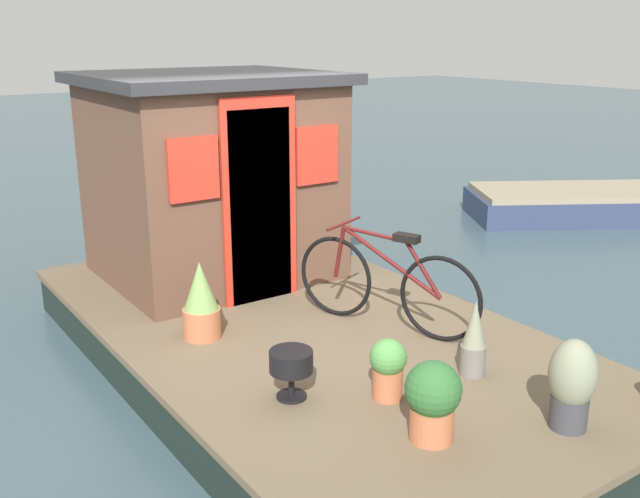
# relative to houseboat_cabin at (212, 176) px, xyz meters

# --- Properties ---
(ground_plane) EXTENTS (60.00, 60.00, 0.00)m
(ground_plane) POSITION_rel_houseboat_cabin_xyz_m (-1.62, 0.00, -1.40)
(ground_plane) COLOR #384C54
(houseboat_deck) EXTENTS (5.47, 2.95, 0.41)m
(houseboat_deck) POSITION_rel_houseboat_cabin_xyz_m (-1.62, 0.00, -1.19)
(houseboat_deck) COLOR brown
(houseboat_deck) RESTS_ON ground_plane
(houseboat_cabin) EXTENTS (2.00, 2.22, 1.95)m
(houseboat_cabin) POSITION_rel_houseboat_cabin_xyz_m (0.00, 0.00, 0.00)
(houseboat_cabin) COLOR brown
(houseboat_cabin) RESTS_ON houseboat_deck
(bicycle) EXTENTS (1.54, 0.71, 0.83)m
(bicycle) POSITION_rel_houseboat_cabin_xyz_m (-2.03, -0.50, -0.60)
(bicycle) COLOR black
(bicycle) RESTS_ON houseboat_deck
(potted_plant_basil) EXTENTS (0.29, 0.29, 0.58)m
(potted_plant_basil) POSITION_rel_houseboat_cabin_xyz_m (-3.87, -0.42, -0.68)
(potted_plant_basil) COLOR #38383D
(potted_plant_basil) RESTS_ON houseboat_deck
(potted_plant_lavender) EXTENTS (0.25, 0.25, 0.41)m
(potted_plant_lavender) POSITION_rel_houseboat_cabin_xyz_m (-2.96, 0.25, -0.76)
(potted_plant_lavender) COLOR #B2603D
(potted_plant_lavender) RESTS_ON houseboat_deck
(potted_plant_fern) EXTENTS (0.30, 0.30, 0.62)m
(potted_plant_fern) POSITION_rel_houseboat_cabin_xyz_m (-1.37, 0.81, -0.69)
(potted_plant_fern) COLOR #B2603D
(potted_plant_fern) RESTS_ON houseboat_deck
(potted_plant_ivy) EXTENTS (0.18, 0.18, 0.55)m
(potted_plant_ivy) POSITION_rel_houseboat_cabin_xyz_m (-3.04, -0.46, -0.72)
(potted_plant_ivy) COLOR slate
(potted_plant_ivy) RESTS_ON houseboat_deck
(potted_plant_mint) EXTENTS (0.34, 0.34, 0.49)m
(potted_plant_mint) POSITION_rel_houseboat_cabin_xyz_m (-3.49, 0.36, -0.72)
(potted_plant_mint) COLOR #B2603D
(potted_plant_mint) RESTS_ON houseboat_deck
(charcoal_grill) EXTENTS (0.29, 0.29, 0.34)m
(charcoal_grill) POSITION_rel_houseboat_cabin_xyz_m (-2.60, 0.77, -0.74)
(charcoal_grill) COLOR black
(charcoal_grill) RESTS_ON houseboat_deck
(dinghy_boat) EXTENTS (2.86, 3.51, 0.45)m
(dinghy_boat) POSITION_rel_houseboat_cabin_xyz_m (0.28, -6.28, -1.18)
(dinghy_boat) COLOR #2D3856
(dinghy_boat) RESTS_ON ground_plane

